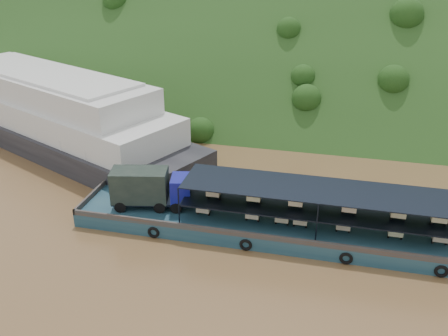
# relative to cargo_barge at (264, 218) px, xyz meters

# --- Properties ---
(ground) EXTENTS (160.00, 160.00, 0.00)m
(ground) POSITION_rel_cargo_barge_xyz_m (-2.79, 2.05, -1.20)
(ground) COLOR brown
(ground) RESTS_ON ground
(hillside) EXTENTS (140.00, 39.60, 39.60)m
(hillside) POSITION_rel_cargo_barge_xyz_m (-2.79, 38.05, -1.20)
(hillside) COLOR #1E3B15
(hillside) RESTS_ON ground
(cargo_barge) EXTENTS (35.00, 7.18, 4.79)m
(cargo_barge) POSITION_rel_cargo_barge_xyz_m (0.00, 0.00, 0.00)
(cargo_barge) COLOR #143446
(cargo_barge) RESTS_ON ground
(passenger_ferry) EXTENTS (44.32, 28.20, 8.86)m
(passenger_ferry) POSITION_rel_cargo_barge_xyz_m (-29.02, 14.60, 2.64)
(passenger_ferry) COLOR black
(passenger_ferry) RESTS_ON ground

